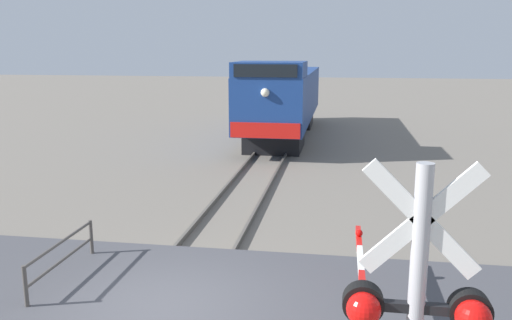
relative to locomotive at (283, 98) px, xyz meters
The scene contains 6 objects.
ground_plane 19.98m from the locomotive, 90.00° to the right, with size 160.00×160.00×0.00m, color slate.
rail_track_left 19.99m from the locomotive, 92.07° to the right, with size 0.08×80.00×0.15m, color #59544C.
rail_track_right 19.99m from the locomotive, 87.93° to the right, with size 0.08×80.00×0.15m, color #59544C.
road_surface 19.97m from the locomotive, 90.00° to the right, with size 36.00×5.85×0.17m, color #47474C.
locomotive is the anchor object (origin of this frame).
guard_railing 19.19m from the locomotive, 97.22° to the right, with size 0.08×2.65×0.95m.
Camera 1 is at (3.11, -8.46, 4.76)m, focal length 37.21 mm.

